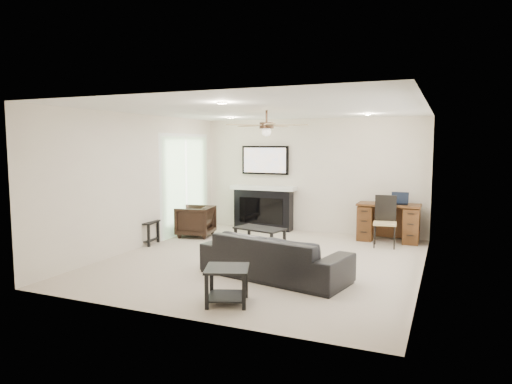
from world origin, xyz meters
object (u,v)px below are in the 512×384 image
sofa (275,256)px  coffee_table (260,238)px  fireplace_unit (263,188)px  desk (388,223)px  armchair (195,221)px

sofa → coffee_table: size_ratio=2.42×
sofa → fireplace_unit: (-1.58, 3.44, 0.64)m
coffee_table → desk: 2.68m
armchair → desk: size_ratio=0.59×
armchair → coffee_table: bearing=61.6°
sofa → armchair: (-2.60, 2.15, 0.01)m
sofa → desk: bearing=-98.7°
fireplace_unit → desk: (2.80, -0.21, -0.57)m
sofa → fireplace_unit: 3.84m
sofa → armchair: 3.37m
desk → coffee_table: bearing=-142.3°
sofa → coffee_table: bearing=-48.8°
sofa → desk: size_ratio=1.78×
fireplace_unit → desk: 2.86m
coffee_table → desk: bearing=51.0°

